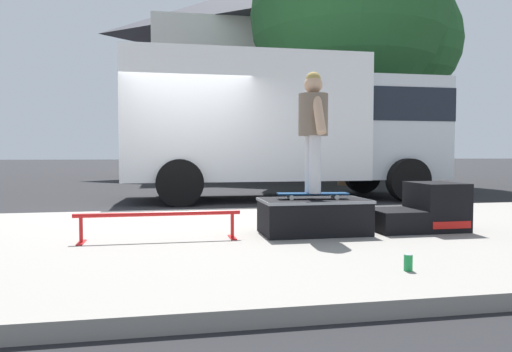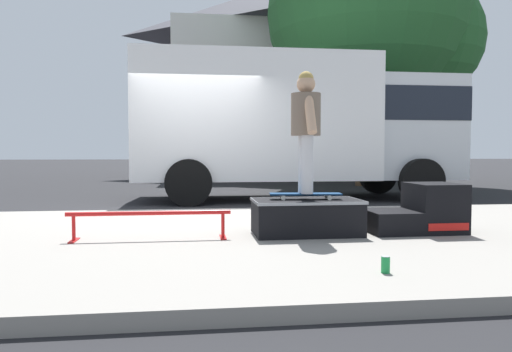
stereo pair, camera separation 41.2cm
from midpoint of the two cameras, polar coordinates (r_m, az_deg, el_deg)
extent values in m
plane|color=black|center=(8.27, -5.61, -4.31)|extent=(140.00, 140.00, 0.00)
cube|color=gray|center=(5.29, -4.60, -7.64)|extent=(50.00, 5.00, 0.12)
cube|color=black|center=(5.37, 8.17, -4.80)|extent=(1.15, 0.66, 0.38)
cube|color=gray|center=(5.35, 8.18, -2.92)|extent=(1.17, 0.68, 0.03)
cube|color=black|center=(5.71, 17.59, -5.14)|extent=(0.52, 0.63, 0.25)
cube|color=black|center=(5.93, 22.20, -3.45)|extent=(0.52, 0.63, 0.55)
cube|color=red|center=(5.68, 23.78, -5.54)|extent=(0.46, 0.01, 0.08)
cylinder|color=red|center=(5.06, -10.19, -4.35)|extent=(1.67, 0.04, 0.04)
cylinder|color=red|center=(5.17, -18.61, -5.83)|extent=(0.04, 0.04, 0.27)
cube|color=red|center=(5.19, -18.59, -7.25)|extent=(0.06, 0.28, 0.01)
cylinder|color=red|center=(5.10, -1.61, -5.81)|extent=(0.04, 0.04, 0.27)
cube|color=red|center=(5.12, -1.61, -7.25)|extent=(0.06, 0.28, 0.01)
cube|color=navy|center=(5.34, 8.07, -2.12)|extent=(0.80, 0.28, 0.02)
cylinder|color=silver|center=(5.47, 10.50, -2.38)|extent=(0.05, 0.04, 0.05)
cylinder|color=silver|center=(5.30, 10.89, -2.55)|extent=(0.05, 0.04, 0.05)
cylinder|color=silver|center=(5.39, 5.29, -2.41)|extent=(0.05, 0.04, 0.05)
cylinder|color=silver|center=(5.22, 5.52, -2.59)|extent=(0.05, 0.04, 0.05)
cylinder|color=silver|center=(5.40, 7.87, 1.38)|extent=(0.13, 0.13, 0.63)
cylinder|color=silver|center=(5.24, 8.33, 1.33)|extent=(0.13, 0.13, 0.63)
cylinder|color=#726051|center=(5.33, 8.13, 7.21)|extent=(0.32, 0.32, 0.46)
cylinder|color=tan|center=(5.53, 7.57, 6.92)|extent=(0.10, 0.28, 0.43)
cylinder|color=tan|center=(5.14, 8.74, 7.23)|extent=(0.10, 0.28, 0.43)
sphere|color=tan|center=(5.37, 8.16, 10.71)|extent=(0.20, 0.20, 0.20)
sphere|color=tan|center=(5.38, 8.16, 11.29)|extent=(0.17, 0.17, 0.17)
cylinder|color=#198C3F|center=(3.83, 18.10, -9.96)|extent=(0.07, 0.07, 0.12)
cylinder|color=silver|center=(3.81, 18.12, -9.04)|extent=(0.06, 0.06, 0.00)
cube|color=white|center=(10.54, 0.83, 6.75)|extent=(5.00, 2.35, 2.60)
cube|color=silver|center=(11.53, 18.13, 5.27)|extent=(1.90, 2.16, 2.20)
cube|color=black|center=(11.57, 18.16, 7.67)|extent=(1.92, 2.19, 0.70)
cylinder|color=black|center=(12.54, 15.11, 0.07)|extent=(0.90, 0.28, 0.90)
cylinder|color=black|center=(10.42, 20.06, -0.53)|extent=(0.90, 0.28, 0.90)
cylinder|color=black|center=(11.59, -6.85, -0.07)|extent=(0.90, 0.28, 0.90)
cylinder|color=black|center=(9.25, -6.72, -0.77)|extent=(0.90, 0.28, 0.90)
cylinder|color=brown|center=(15.35, 13.50, 5.09)|extent=(0.56, 0.56, 3.33)
sphere|color=#235628|center=(15.92, 13.65, 18.26)|extent=(6.06, 6.06, 6.06)
sphere|color=#235628|center=(16.39, 19.26, 15.01)|extent=(3.94, 3.94, 3.94)
cube|color=silver|center=(21.77, 3.04, 7.97)|extent=(9.00, 7.50, 6.00)
cube|color=#B2ADA3|center=(17.77, 5.37, 3.97)|extent=(9.00, 0.50, 2.80)
pyramid|color=#38383F|center=(22.55, 3.07, 18.66)|extent=(9.54, 7.95, 2.40)
camera|label=1|loc=(0.21, -88.22, 0.08)|focal=33.86mm
camera|label=2|loc=(0.21, 91.78, -0.08)|focal=33.86mm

